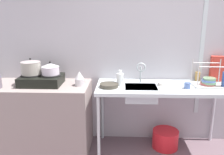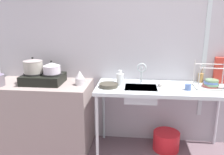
# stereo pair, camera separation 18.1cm
# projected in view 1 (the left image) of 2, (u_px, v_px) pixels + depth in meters

# --- Properties ---
(wall_back) EXTENTS (5.52, 0.10, 2.62)m
(wall_back) POSITION_uv_depth(u_px,v_px,m) (172.00, 44.00, 2.99)
(wall_back) COLOR #B3B0B7
(wall_back) RESTS_ON ground
(wall_metal_strip) EXTENTS (0.05, 0.01, 2.10)m
(wall_metal_strip) POSITION_uv_depth(u_px,v_px,m) (203.00, 34.00, 2.88)
(wall_metal_strip) COLOR silver
(counter_concrete) EXTENTS (1.22, 0.62, 0.85)m
(counter_concrete) POSITION_uv_depth(u_px,v_px,m) (42.00, 117.00, 2.93)
(counter_concrete) COLOR gray
(counter_concrete) RESTS_ON ground
(counter_sink) EXTENTS (1.57, 0.62, 0.85)m
(counter_sink) POSITION_uv_depth(u_px,v_px,m) (162.00, 91.00, 2.78)
(counter_sink) COLOR silver
(counter_sink) RESTS_ON ground
(stove) EXTENTS (0.49, 0.37, 0.13)m
(stove) POSITION_uv_depth(u_px,v_px,m) (42.00, 80.00, 2.80)
(stove) COLOR black
(stove) RESTS_ON counter_concrete
(pot_on_left_burner) EXTENTS (0.23, 0.23, 0.20)m
(pot_on_left_burner) POSITION_uv_depth(u_px,v_px,m) (31.00, 67.00, 2.76)
(pot_on_left_burner) COLOR gray
(pot_on_left_burner) RESTS_ON stove
(pot_on_right_burner) EXTENTS (0.21, 0.21, 0.16)m
(pot_on_right_burner) POSITION_uv_depth(u_px,v_px,m) (50.00, 69.00, 2.76)
(pot_on_right_burner) COLOR silver
(pot_on_right_burner) RESTS_ON stove
(percolator) EXTENTS (0.11, 0.11, 0.17)m
(percolator) POSITION_uv_depth(u_px,v_px,m) (79.00, 79.00, 2.76)
(percolator) COLOR silver
(percolator) RESTS_ON counter_concrete
(sink_basin) EXTENTS (0.37, 0.29, 0.17)m
(sink_basin) POSITION_uv_depth(u_px,v_px,m) (141.00, 93.00, 2.75)
(sink_basin) COLOR silver
(sink_basin) RESTS_ON counter_sink
(faucet) EXTENTS (0.11, 0.07, 0.26)m
(faucet) POSITION_uv_depth(u_px,v_px,m) (141.00, 69.00, 2.82)
(faucet) COLOR silver
(faucet) RESTS_ON counter_sink
(frying_pan) EXTENTS (0.22, 0.22, 0.04)m
(frying_pan) POSITION_uv_depth(u_px,v_px,m) (109.00, 85.00, 2.71)
(frying_pan) COLOR #3E3A2F
(frying_pan) RESTS_ON counter_sink
(dish_rack) EXTENTS (0.35, 0.26, 0.30)m
(dish_rack) POSITION_uv_depth(u_px,v_px,m) (208.00, 82.00, 2.75)
(dish_rack) COLOR #BDB8B6
(dish_rack) RESTS_ON counter_sink
(cup_by_rack) EXTENTS (0.07, 0.07, 0.07)m
(cup_by_rack) POSITION_uv_depth(u_px,v_px,m) (187.00, 86.00, 2.66)
(cup_by_rack) COLOR #4D67A1
(cup_by_rack) RESTS_ON counter_sink
(small_bowl_on_drainboard) EXTENTS (0.12, 0.12, 0.04)m
(small_bowl_on_drainboard) POSITION_uv_depth(u_px,v_px,m) (163.00, 84.00, 2.78)
(small_bowl_on_drainboard) COLOR white
(small_bowl_on_drainboard) RESTS_ON counter_sink
(bottle_by_sink) EXTENTS (0.08, 0.08, 0.19)m
(bottle_by_sink) POSITION_uv_depth(u_px,v_px,m) (120.00, 79.00, 2.77)
(bottle_by_sink) COLOR white
(bottle_by_sink) RESTS_ON counter_sink
(cereal_box) EXTENTS (0.16, 0.09, 0.32)m
(cereal_box) POSITION_uv_depth(u_px,v_px,m) (217.00, 69.00, 2.94)
(cereal_box) COLOR red
(cereal_box) RESTS_ON counter_sink
(utensil_jar) EXTENTS (0.06, 0.06, 0.20)m
(utensil_jar) POSITION_uv_depth(u_px,v_px,m) (197.00, 76.00, 2.98)
(utensil_jar) COLOR #A0793E
(utensil_jar) RESTS_ON counter_sink
(bucket_on_floor) EXTENTS (0.33, 0.33, 0.24)m
(bucket_on_floor) POSITION_uv_depth(u_px,v_px,m) (165.00, 139.00, 3.00)
(bucket_on_floor) COLOR red
(bucket_on_floor) RESTS_ON ground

